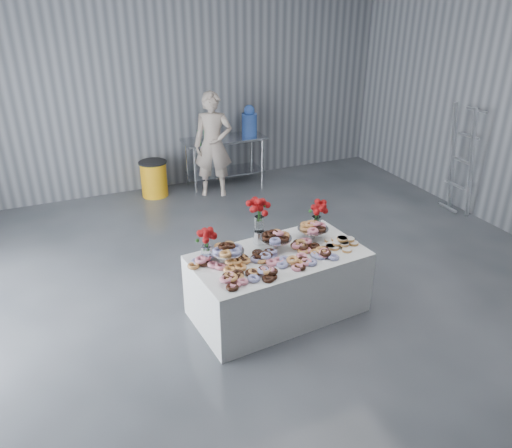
{
  "coord_description": "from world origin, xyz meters",
  "views": [
    {
      "loc": [
        -2.25,
        -4.19,
        3.44
      ],
      "look_at": [
        -0.22,
        0.44,
        0.98
      ],
      "focal_mm": 35.0,
      "sensor_mm": 36.0,
      "label": 1
    }
  ],
  "objects_px": {
    "water_jug": "(249,122)",
    "person": "(213,145)",
    "prep_table": "(224,153)",
    "stepladder": "(462,161)",
    "trash_barrel": "(154,179)",
    "display_table": "(278,284)"
  },
  "relations": [
    {
      "from": "prep_table",
      "to": "trash_barrel",
      "type": "distance_m",
      "value": 1.37
    },
    {
      "from": "prep_table",
      "to": "trash_barrel",
      "type": "bearing_deg",
      "value": -180.0
    },
    {
      "from": "stepladder",
      "to": "trash_barrel",
      "type": "bearing_deg",
      "value": 148.12
    },
    {
      "from": "display_table",
      "to": "prep_table",
      "type": "xyz_separation_m",
      "value": [
        0.86,
        4.02,
        0.24
      ]
    },
    {
      "from": "prep_table",
      "to": "stepladder",
      "type": "xyz_separation_m",
      "value": [
        3.0,
        -2.7,
        0.28
      ]
    },
    {
      "from": "prep_table",
      "to": "person",
      "type": "bearing_deg",
      "value": -133.17
    },
    {
      "from": "display_table",
      "to": "water_jug",
      "type": "relative_size",
      "value": 3.43
    },
    {
      "from": "trash_barrel",
      "to": "prep_table",
      "type": "bearing_deg",
      "value": 0.0
    },
    {
      "from": "water_jug",
      "to": "stepladder",
      "type": "relative_size",
      "value": 0.31
    },
    {
      "from": "display_table",
      "to": "trash_barrel",
      "type": "xyz_separation_m",
      "value": [
        -0.48,
        4.02,
        -0.06
      ]
    },
    {
      "from": "prep_table",
      "to": "display_table",
      "type": "bearing_deg",
      "value": -102.01
    },
    {
      "from": "display_table",
      "to": "prep_table",
      "type": "distance_m",
      "value": 4.12
    },
    {
      "from": "trash_barrel",
      "to": "stepladder",
      "type": "xyz_separation_m",
      "value": [
        4.34,
        -2.7,
        0.58
      ]
    },
    {
      "from": "person",
      "to": "trash_barrel",
      "type": "distance_m",
      "value": 1.22
    },
    {
      "from": "water_jug",
      "to": "stepladder",
      "type": "xyz_separation_m",
      "value": [
        2.5,
        -2.7,
        -0.25
      ]
    },
    {
      "from": "trash_barrel",
      "to": "stepladder",
      "type": "relative_size",
      "value": 0.35
    },
    {
      "from": "water_jug",
      "to": "prep_table",
      "type": "bearing_deg",
      "value": 180.0
    },
    {
      "from": "display_table",
      "to": "water_jug",
      "type": "xyz_separation_m",
      "value": [
        1.36,
        4.02,
        0.77
      ]
    },
    {
      "from": "water_jug",
      "to": "person",
      "type": "height_order",
      "value": "person"
    },
    {
      "from": "display_table",
      "to": "stepladder",
      "type": "xyz_separation_m",
      "value": [
        3.86,
        1.33,
        0.52
      ]
    },
    {
      "from": "trash_barrel",
      "to": "person",
      "type": "bearing_deg",
      "value": -19.38
    },
    {
      "from": "stepladder",
      "to": "prep_table",
      "type": "bearing_deg",
      "value": 138.08
    }
  ]
}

